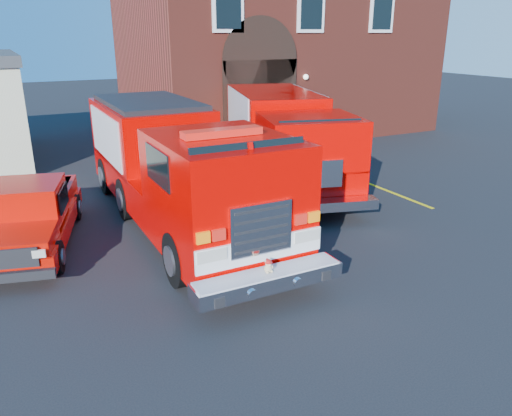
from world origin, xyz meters
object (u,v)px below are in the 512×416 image
fire_engine (177,166)px  secondary_truck (283,135)px  fire_station (274,49)px  pickup_truck (30,216)px

fire_engine → secondary_truck: bearing=27.7°
fire_station → pickup_truck: 18.39m
fire_station → fire_engine: size_ratio=1.46×
pickup_truck → secondary_truck: secondary_truck is taller
secondary_truck → pickup_truck: bearing=-164.9°
fire_engine → pickup_truck: (-3.81, 0.20, -0.85)m
fire_engine → pickup_truck: size_ratio=1.87×
pickup_truck → secondary_truck: bearing=15.1°
fire_station → secondary_truck: size_ratio=1.56×
secondary_truck → fire_station: bearing=62.5°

